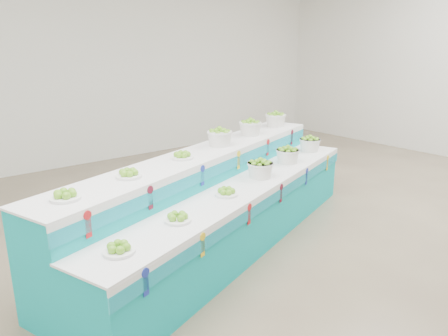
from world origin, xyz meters
The scene contains 15 objects.
ground centered at (0.00, 0.00, 0.00)m, with size 10.00×10.00×0.00m, color brown.
back_wall centered at (0.00, 5.00, 2.00)m, with size 10.00×10.00×0.00m, color silver.
display_stand centered at (-0.93, 0.74, 0.51)m, with size 4.43×1.14×1.02m, color #0BADB2, non-canonical shape.
plate_lower_left centered at (-2.59, -0.09, 0.76)m, with size 0.24×0.24×0.09m, color white.
plate_lower_mid centered at (-1.95, 0.12, 0.76)m, with size 0.24×0.24×0.09m, color white.
plate_lower_right centered at (-1.21, 0.36, 0.76)m, with size 0.24×0.24×0.09m, color white.
basket_lower_left centered at (-0.53, 0.59, 0.83)m, with size 0.30×0.30×0.21m, color silver, non-canonical shape.
basket_lower_mid centered at (0.17, 0.82, 0.83)m, with size 0.30×0.30×0.21m, color silver, non-canonical shape.
basket_lower_right centered at (0.89, 1.06, 0.83)m, with size 0.30×0.30×0.21m, color silver, non-canonical shape.
plate_upper_left centered at (-2.76, 0.43, 1.06)m, with size 0.24×0.24×0.09m, color white.
plate_upper_mid centered at (-2.12, 0.64, 1.06)m, with size 0.24×0.24×0.09m, color white.
plate_upper_right centered at (-1.38, 0.88, 1.06)m, with size 0.24×0.24×0.09m, color white.
basket_upper_left centered at (-0.71, 1.11, 1.13)m, with size 0.30×0.30×0.21m, color silver, non-canonical shape.
basket_upper_mid centered at (0.00, 1.34, 1.13)m, with size 0.30×0.30×0.21m, color silver, non-canonical shape.
basket_upper_right centered at (0.71, 1.58, 1.13)m, with size 0.30×0.30×0.21m, color silver, non-canonical shape.
Camera 1 is at (-3.73, -2.71, 2.16)m, focal length 33.85 mm.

